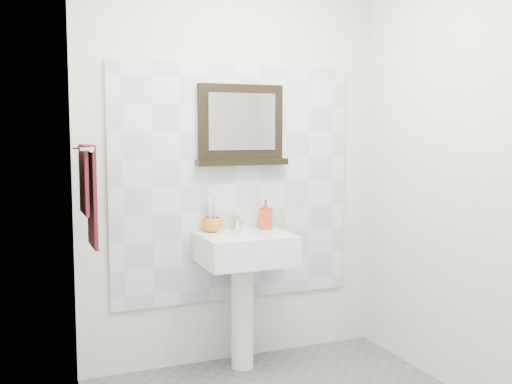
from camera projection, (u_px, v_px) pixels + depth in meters
back_wall at (234, 168)px, 3.83m from camera, size 2.00×0.01×2.50m
front_wall at (486, 209)px, 1.81m from camera, size 2.00×0.01×2.50m
left_wall at (97, 189)px, 2.44m from camera, size 0.01×2.20×2.50m
right_wall at (480, 175)px, 3.20m from camera, size 0.01×2.20×2.50m
splashback at (235, 184)px, 3.83m from camera, size 1.60×0.02×1.50m
pedestal_sink at (245, 263)px, 3.67m from camera, size 0.55×0.44×0.96m
toothbrush_cup at (212, 225)px, 3.71m from camera, size 0.15×0.15×0.09m
toothbrushes at (212, 212)px, 3.71m from camera, size 0.05×0.04×0.21m
soap_dispenser at (266, 214)px, 3.84m from camera, size 0.11×0.11×0.19m
framed_mirror at (241, 127)px, 3.78m from camera, size 0.60×0.11×0.51m
towel_bar at (86, 149)px, 3.18m from camera, size 0.07×0.40×0.03m
hand_towel at (89, 188)px, 3.21m from camera, size 0.06×0.30×0.55m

